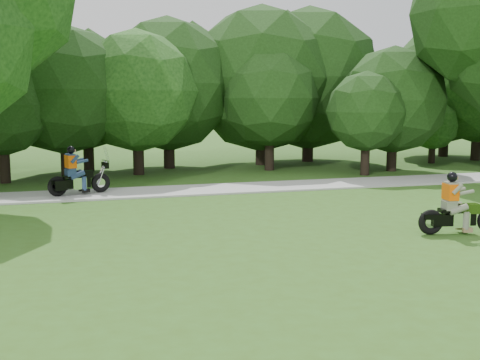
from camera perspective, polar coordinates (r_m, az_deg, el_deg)
ground at (r=14.09m, az=13.09°, el=-5.44°), size 100.00×100.00×0.00m
walkway at (r=21.28m, az=2.52°, el=-0.65°), size 60.00×2.20×0.06m
tree_line at (r=27.24m, az=-2.23°, el=8.90°), size 40.20×11.55×7.53m
chopper_motorcycle at (r=14.96m, az=19.84°, el=-2.79°), size 2.06×0.68×1.48m
touring_motorcycle at (r=20.00m, az=-15.35°, el=0.27°), size 2.03×1.07×1.58m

